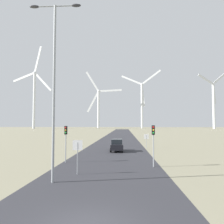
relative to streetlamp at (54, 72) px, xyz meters
name	(u,v)px	position (x,y,z in m)	size (l,w,h in m)	color
road_surface	(118,140)	(3.44, 41.56, -7.75)	(10.00, 240.00, 0.01)	#2D2D33
streetlamp	(54,72)	(0.00, 0.00, 0.00)	(3.78, 0.32, 12.70)	#93999E
stop_sign_near	(78,150)	(1.20, 2.49, -5.83)	(0.81, 0.07, 2.74)	#93999E
stop_sign_far	(146,138)	(8.71, 22.02, -6.10)	(0.81, 0.07, 2.36)	#93999E
traffic_light_post_near_left	(66,136)	(-1.23, 7.87, -4.93)	(0.28, 0.33, 3.85)	#93999E
traffic_light_post_near_right	(153,136)	(7.75, 5.93, -4.87)	(0.28, 0.33, 3.93)	#93999E
car_approaching	(117,145)	(3.87, 17.54, -6.84)	(1.95, 4.17, 1.83)	black
wind_turbine_far_left	(34,94)	(-76.14, 176.82, 24.04)	(40.64, 11.32, 74.82)	silver
wind_turbine_left	(98,104)	(-21.47, 208.55, 17.19)	(37.91, 3.89, 59.32)	silver
wind_turbine_center	(142,100)	(23.68, 213.13, 21.26)	(40.99, 9.20, 60.35)	silver
wind_turbine_right	(214,101)	(84.20, 181.65, 17.12)	(28.96, 12.51, 50.92)	silver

